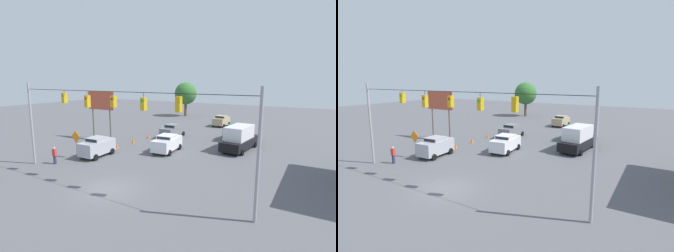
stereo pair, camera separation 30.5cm
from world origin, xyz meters
The scene contains 17 objects.
ground_plane centered at (0.00, 0.00, 0.00)m, with size 140.00×140.00×0.00m, color #56565B.
overhead_signal_span centered at (-0.05, -0.85, 5.05)m, with size 20.70×0.38×7.61m.
sedan_grey_withflow_far centered at (4.76, -17.89, 0.95)m, with size 2.00×4.44×1.81m.
sedan_silver_parked_shoulder centered at (6.94, -5.71, 1.05)m, with size 2.23×4.09×2.03m.
sedan_white_withflow_mid centered at (1.56, -10.97, 1.00)m, with size 2.47×4.56×1.91m.
sedan_tan_withflow_deep centered at (1.89, -29.78, 0.96)m, with size 2.19×3.90×1.84m.
box_truck_black_oncoming_far centered at (-5.15, -15.79, 1.39)m, with size 2.95×6.70×2.82m.
sedan_green_oncoming_deep centered at (-3.14, -20.66, 1.06)m, with size 2.14×4.10×2.03m.
traffic_cone_nearest centered at (7.23, -5.92, 0.32)m, with size 0.36×0.36×0.64m, color orange.
traffic_cone_second centered at (7.25, -9.08, 0.32)m, with size 0.36×0.36×0.64m, color orange.
traffic_cone_third centered at (7.29, -12.17, 0.32)m, with size 0.36×0.36×0.64m, color orange.
traffic_cone_fourth centered at (7.27, -15.50, 0.32)m, with size 0.36×0.36×0.64m, color orange.
traffic_cone_fifth centered at (7.27, -18.70, 0.32)m, with size 0.36×0.36×0.64m, color orange.
roadside_billboard centered at (12.49, -12.04, 4.75)m, with size 4.44×0.16×6.39m.
work_zone_sign centered at (8.38, -4.25, 1.99)m, with size 1.27×0.06×2.84m.
pedestrian centered at (8.56, -1.80, 0.83)m, with size 0.40×0.28×1.66m.
tree_horizon_left centered at (13.10, -38.20, 4.93)m, with size 4.82×4.82×7.37m.
Camera 1 is at (-13.00, 13.35, 7.93)m, focal length 28.00 mm.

